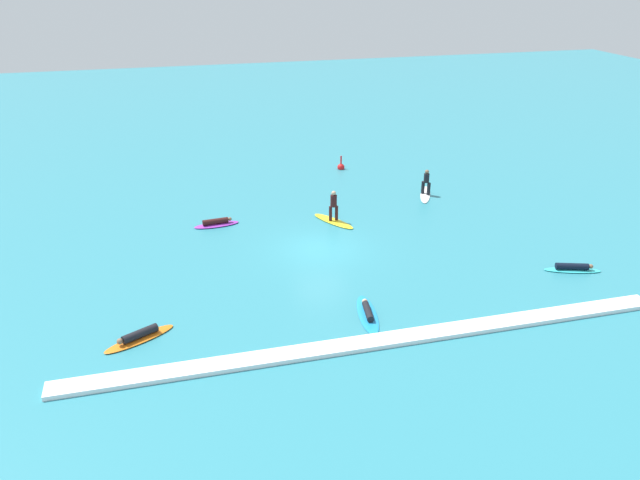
# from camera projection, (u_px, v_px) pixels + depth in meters

# --- Properties ---
(ground_plane) EXTENTS (120.00, 120.00, 0.00)m
(ground_plane) POSITION_uv_depth(u_px,v_px,m) (320.00, 249.00, 32.31)
(ground_plane) COLOR teal
(ground_plane) RESTS_ON ground
(surfer_on_purple_board) EXTENTS (2.54, 1.00, 0.42)m
(surfer_on_purple_board) POSITION_uv_depth(u_px,v_px,m) (216.00, 223.00, 35.02)
(surfer_on_purple_board) COLOR purple
(surfer_on_purple_board) RESTS_ON ground_plane
(surfer_on_yellow_board) EXTENTS (2.09, 2.97, 1.85)m
(surfer_on_yellow_board) POSITION_uv_depth(u_px,v_px,m) (333.00, 214.00, 35.36)
(surfer_on_yellow_board) COLOR yellow
(surfer_on_yellow_board) RESTS_ON ground_plane
(surfer_on_white_board) EXTENTS (1.86, 3.05, 1.65)m
(surfer_on_white_board) POSITION_uv_depth(u_px,v_px,m) (426.00, 188.00, 39.30)
(surfer_on_white_board) COLOR white
(surfer_on_white_board) RESTS_ON ground_plane
(surfer_on_blue_board) EXTENTS (1.26, 3.28, 0.36)m
(surfer_on_blue_board) POSITION_uv_depth(u_px,v_px,m) (368.00, 313.00, 26.38)
(surfer_on_blue_board) COLOR #1E8CD1
(surfer_on_blue_board) RESTS_ON ground_plane
(surfer_on_teal_board) EXTENTS (2.70, 1.39, 0.40)m
(surfer_on_teal_board) POSITION_uv_depth(u_px,v_px,m) (573.00, 268.00, 30.01)
(surfer_on_teal_board) COLOR #33C6CC
(surfer_on_teal_board) RESTS_ON ground_plane
(surfer_on_orange_board) EXTENTS (2.93, 1.99, 0.43)m
(surfer_on_orange_board) POSITION_uv_depth(u_px,v_px,m) (139.00, 337.00, 24.66)
(surfer_on_orange_board) COLOR orange
(surfer_on_orange_board) RESTS_ON ground_plane
(marker_buoy) EXTENTS (0.50, 0.50, 1.07)m
(marker_buoy) POSITION_uv_depth(u_px,v_px,m) (341.00, 167.00, 44.17)
(marker_buoy) COLOR red
(marker_buoy) RESTS_ON ground_plane
(wave_crest) EXTENTS (24.25, 0.90, 0.18)m
(wave_crest) POSITION_uv_depth(u_px,v_px,m) (378.00, 341.00, 24.48)
(wave_crest) COLOR white
(wave_crest) RESTS_ON ground_plane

